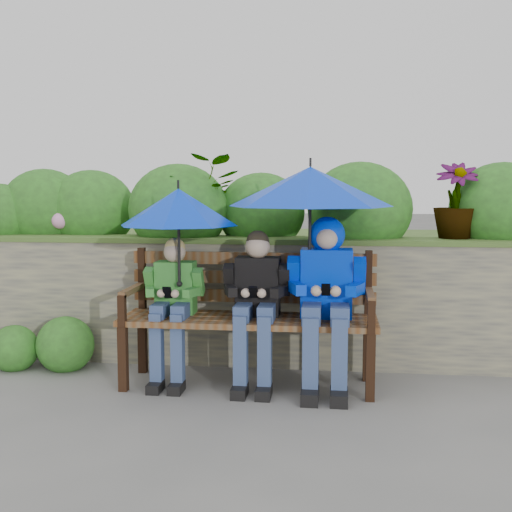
# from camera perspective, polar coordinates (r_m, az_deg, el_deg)

# --- Properties ---
(ground) EXTENTS (60.00, 60.00, 0.00)m
(ground) POSITION_cam_1_polar(r_m,az_deg,el_deg) (4.66, -0.16, -11.82)
(ground) COLOR #5C5C5A
(ground) RESTS_ON ground
(garden_backdrop) EXTENTS (8.00, 2.84, 1.81)m
(garden_backdrop) POSITION_cam_1_polar(r_m,az_deg,el_deg) (6.08, 1.40, -1.40)
(garden_backdrop) COLOR #5B5951
(garden_backdrop) RESTS_ON ground
(park_bench) EXTENTS (1.85, 0.54, 0.97)m
(park_bench) POSITION_cam_1_polar(r_m,az_deg,el_deg) (4.71, -0.55, -4.68)
(park_bench) COLOR black
(park_bench) RESTS_ON ground
(boy_left) EXTENTS (0.43, 0.50, 1.07)m
(boy_left) POSITION_cam_1_polar(r_m,az_deg,el_deg) (4.73, -7.40, -3.92)
(boy_left) COLOR #2F8233
(boy_left) RESTS_ON ground
(boy_middle) EXTENTS (0.48, 0.55, 1.13)m
(boy_middle) POSITION_cam_1_polar(r_m,az_deg,el_deg) (4.60, 0.02, -3.82)
(boy_middle) COLOR black
(boy_middle) RESTS_ON ground
(boy_right) EXTENTS (0.55, 0.67, 1.23)m
(boy_right) POSITION_cam_1_polar(r_m,az_deg,el_deg) (4.56, 6.27, -2.83)
(boy_right) COLOR #0038D4
(boy_right) RESTS_ON ground
(umbrella_left) EXTENTS (0.86, 0.86, 0.77)m
(umbrella_left) POSITION_cam_1_polar(r_m,az_deg,el_deg) (4.61, -6.91, 4.33)
(umbrella_left) COLOR #002CC7
(umbrella_left) RESTS_ON ground
(umbrella_right) EXTENTS (1.16, 1.16, 0.90)m
(umbrella_right) POSITION_cam_1_polar(r_m,az_deg,el_deg) (4.54, 4.84, 6.17)
(umbrella_right) COLOR #002CC7
(umbrella_right) RESTS_ON ground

